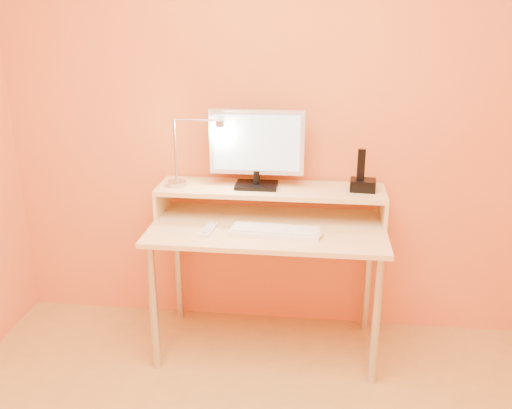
# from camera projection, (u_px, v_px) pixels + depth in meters

# --- Properties ---
(wall_back) EXTENTS (3.00, 0.04, 2.50)m
(wall_back) POSITION_uv_depth(u_px,v_px,m) (274.00, 112.00, 2.94)
(wall_back) COLOR #E18344
(wall_back) RESTS_ON floor
(desk_leg_fl) EXTENTS (0.04, 0.04, 0.69)m
(desk_leg_fl) POSITION_uv_depth(u_px,v_px,m) (154.00, 308.00, 2.77)
(desk_leg_fl) COLOR silver
(desk_leg_fl) RESTS_ON floor
(desk_leg_fr) EXTENTS (0.04, 0.04, 0.69)m
(desk_leg_fr) POSITION_uv_depth(u_px,v_px,m) (376.00, 322.00, 2.65)
(desk_leg_fr) COLOR silver
(desk_leg_fr) RESTS_ON floor
(desk_leg_bl) EXTENTS (0.04, 0.04, 0.69)m
(desk_leg_bl) POSITION_uv_depth(u_px,v_px,m) (178.00, 265.00, 3.24)
(desk_leg_bl) COLOR silver
(desk_leg_bl) RESTS_ON floor
(desk_leg_br) EXTENTS (0.04, 0.04, 0.69)m
(desk_leg_br) POSITION_uv_depth(u_px,v_px,m) (368.00, 275.00, 3.12)
(desk_leg_br) COLOR silver
(desk_leg_br) RESTS_ON floor
(desk_lower) EXTENTS (1.20, 0.60, 0.02)m
(desk_lower) POSITION_uv_depth(u_px,v_px,m) (268.00, 228.00, 2.83)
(desk_lower) COLOR #EECE84
(desk_lower) RESTS_ON floor
(shelf_riser_left) EXTENTS (0.02, 0.30, 0.14)m
(shelf_riser_left) POSITION_uv_depth(u_px,v_px,m) (163.00, 200.00, 3.01)
(shelf_riser_left) COLOR #EECE84
(shelf_riser_left) RESTS_ON desk_lower
(shelf_riser_right) EXTENTS (0.02, 0.30, 0.14)m
(shelf_riser_right) POSITION_uv_depth(u_px,v_px,m) (383.00, 208.00, 2.88)
(shelf_riser_right) COLOR #EECE84
(shelf_riser_right) RESTS_ON desk_lower
(desk_shelf) EXTENTS (1.20, 0.30, 0.02)m
(desk_shelf) POSITION_uv_depth(u_px,v_px,m) (271.00, 190.00, 2.91)
(desk_shelf) COLOR #EECE84
(desk_shelf) RESTS_ON desk_lower
(monitor_foot) EXTENTS (0.22, 0.16, 0.02)m
(monitor_foot) POSITION_uv_depth(u_px,v_px,m) (257.00, 185.00, 2.92)
(monitor_foot) COLOR black
(monitor_foot) RESTS_ON desk_shelf
(monitor_neck) EXTENTS (0.04, 0.04, 0.07)m
(monitor_neck) POSITION_uv_depth(u_px,v_px,m) (257.00, 177.00, 2.90)
(monitor_neck) COLOR black
(monitor_neck) RESTS_ON monitor_foot
(monitor_panel) EXTENTS (0.49, 0.04, 0.34)m
(monitor_panel) POSITION_uv_depth(u_px,v_px,m) (257.00, 142.00, 2.85)
(monitor_panel) COLOR silver
(monitor_panel) RESTS_ON monitor_neck
(monitor_back) EXTENTS (0.44, 0.02, 0.28)m
(monitor_back) POSITION_uv_depth(u_px,v_px,m) (257.00, 141.00, 2.87)
(monitor_back) COLOR black
(monitor_back) RESTS_ON monitor_panel
(monitor_screen) EXTENTS (0.45, 0.01, 0.29)m
(monitor_screen) POSITION_uv_depth(u_px,v_px,m) (256.00, 143.00, 2.83)
(monitor_screen) COLOR #ACD8EE
(monitor_screen) RESTS_ON monitor_panel
(lamp_base) EXTENTS (0.10, 0.10, 0.02)m
(lamp_base) POSITION_uv_depth(u_px,v_px,m) (177.00, 184.00, 2.93)
(lamp_base) COLOR silver
(lamp_base) RESTS_ON desk_shelf
(lamp_post) EXTENTS (0.01, 0.01, 0.33)m
(lamp_post) POSITION_uv_depth(u_px,v_px,m) (175.00, 151.00, 2.87)
(lamp_post) COLOR silver
(lamp_post) RESTS_ON lamp_base
(lamp_arm) EXTENTS (0.24, 0.01, 0.01)m
(lamp_arm) POSITION_uv_depth(u_px,v_px,m) (197.00, 120.00, 2.80)
(lamp_arm) COLOR silver
(lamp_arm) RESTS_ON lamp_post
(lamp_head) EXTENTS (0.04, 0.04, 0.03)m
(lamp_head) POSITION_uv_depth(u_px,v_px,m) (220.00, 124.00, 2.80)
(lamp_head) COLOR silver
(lamp_head) RESTS_ON lamp_arm
(lamp_bulb) EXTENTS (0.03, 0.03, 0.00)m
(lamp_bulb) POSITION_uv_depth(u_px,v_px,m) (220.00, 127.00, 2.80)
(lamp_bulb) COLOR #FFEAC6
(lamp_bulb) RESTS_ON lamp_head
(phone_dock) EXTENTS (0.14, 0.11, 0.06)m
(phone_dock) POSITION_uv_depth(u_px,v_px,m) (363.00, 185.00, 2.85)
(phone_dock) COLOR black
(phone_dock) RESTS_ON desk_shelf
(phone_handset) EXTENTS (0.04, 0.03, 0.16)m
(phone_handset) POSITION_uv_depth(u_px,v_px,m) (361.00, 164.00, 2.81)
(phone_handset) COLOR black
(phone_handset) RESTS_ON phone_dock
(phone_led) EXTENTS (0.01, 0.00, 0.04)m
(phone_led) POSITION_uv_depth(u_px,v_px,m) (372.00, 188.00, 2.80)
(phone_led) COLOR #1B6AFF
(phone_led) RESTS_ON phone_dock
(keyboard) EXTENTS (0.45, 0.17, 0.02)m
(keyboard) POSITION_uv_depth(u_px,v_px,m) (275.00, 232.00, 2.72)
(keyboard) COLOR white
(keyboard) RESTS_ON desk_lower
(mouse) EXTENTS (0.10, 0.13, 0.04)m
(mouse) POSITION_uv_depth(u_px,v_px,m) (315.00, 235.00, 2.67)
(mouse) COLOR white
(mouse) RESTS_ON desk_lower
(remote_control) EXTENTS (0.06, 0.18, 0.02)m
(remote_control) POSITION_uv_depth(u_px,v_px,m) (209.00, 229.00, 2.76)
(remote_control) COLOR white
(remote_control) RESTS_ON desk_lower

